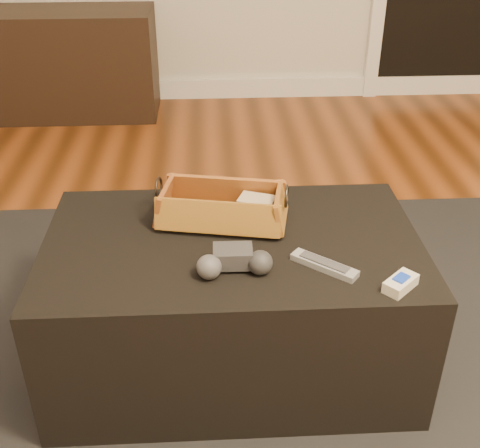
{
  "coord_description": "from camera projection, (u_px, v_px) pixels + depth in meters",
  "views": [
    {
      "loc": [
        -0.18,
        -1.0,
        1.29
      ],
      "look_at": [
        -0.11,
        0.33,
        0.49
      ],
      "focal_mm": 45.0,
      "sensor_mm": 36.0,
      "label": 1
    }
  ],
  "objects": [
    {
      "name": "baseboard",
      "position": [
        237.0,
        88.0,
        3.83
      ],
      "size": [
        5.0,
        0.04,
        0.12
      ],
      "primitive_type": "cube",
      "color": "white",
      "rests_on": "floor"
    },
    {
      "name": "media_cabinet",
      "position": [
        23.0,
        64.0,
        3.46
      ],
      "size": [
        1.51,
        0.45,
        0.59
      ],
      "primitive_type": "cube",
      "color": "black",
      "rests_on": "floor"
    },
    {
      "name": "area_rug",
      "position": [
        234.0,
        371.0,
        1.77
      ],
      "size": [
        2.6,
        2.0,
        0.01
      ],
      "primitive_type": "cube",
      "color": "black",
      "rests_on": "floor"
    },
    {
      "name": "ottoman",
      "position": [
        233.0,
        302.0,
        1.7
      ],
      "size": [
        1.0,
        0.6,
        0.42
      ],
      "primitive_type": "cube",
      "color": "black",
      "rests_on": "area_rug"
    },
    {
      "name": "tv_remote",
      "position": [
        215.0,
        216.0,
        1.65
      ],
      "size": [
        0.19,
        0.06,
        0.02
      ],
      "primitive_type": "cube",
      "rotation": [
        0.0,
        0.0,
        -0.09
      ],
      "color": "black",
      "rests_on": "wicker_basket"
    },
    {
      "name": "cloth_bundle",
      "position": [
        257.0,
        207.0,
        1.67
      ],
      "size": [
        0.11,
        0.1,
        0.05
      ],
      "primitive_type": "cube",
      "rotation": [
        0.0,
        0.0,
        -0.37
      ],
      "color": "tan",
      "rests_on": "wicker_basket"
    },
    {
      "name": "wicker_basket",
      "position": [
        222.0,
        208.0,
        1.65
      ],
      "size": [
        0.38,
        0.25,
        0.12
      ],
      "color": "#9A6522",
      "rests_on": "ottoman"
    },
    {
      "name": "game_controller",
      "position": [
        234.0,
        261.0,
        1.45
      ],
      "size": [
        0.19,
        0.11,
        0.06
      ],
      "color": "#2D2D2F",
      "rests_on": "ottoman"
    },
    {
      "name": "silver_remote",
      "position": [
        324.0,
        265.0,
        1.48
      ],
      "size": [
        0.16,
        0.14,
        0.02
      ],
      "color": "gray",
      "rests_on": "ottoman"
    },
    {
      "name": "cream_gadget",
      "position": [
        401.0,
        283.0,
        1.4
      ],
      "size": [
        0.1,
        0.09,
        0.03
      ],
      "color": "beige",
      "rests_on": "ottoman"
    }
  ]
}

